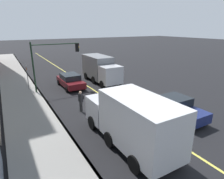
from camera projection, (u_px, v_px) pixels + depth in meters
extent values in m
plane|color=black|center=(111.00, 101.00, 17.99)|extent=(200.00, 200.00, 0.00)
cube|color=gray|center=(31.00, 117.00, 14.62)|extent=(80.00, 3.63, 0.15)
cube|color=slate|center=(54.00, 112.00, 15.45)|extent=(80.00, 0.16, 0.15)
cube|color=#D8CC4C|center=(111.00, 101.00, 17.99)|extent=(80.00, 0.16, 0.01)
cube|color=#591116|center=(71.00, 82.00, 21.94)|extent=(4.75, 1.93, 0.63)
cube|color=black|center=(70.00, 77.00, 21.82)|extent=(2.40, 1.78, 0.58)
cylinder|color=black|center=(59.00, 82.00, 22.87)|extent=(0.60, 0.22, 0.60)
cylinder|color=black|center=(74.00, 80.00, 23.78)|extent=(0.60, 0.22, 0.60)
cylinder|color=black|center=(67.00, 90.00, 20.29)|extent=(0.60, 0.22, 0.60)
cylinder|color=black|center=(84.00, 87.00, 21.20)|extent=(0.60, 0.22, 0.60)
cube|color=navy|center=(176.00, 109.00, 14.55)|extent=(4.63, 1.90, 0.71)
cube|color=black|center=(176.00, 101.00, 14.44)|extent=(1.88, 1.75, 0.62)
cylinder|color=black|center=(201.00, 119.00, 13.84)|extent=(0.60, 0.22, 0.60)
cylinder|color=black|center=(183.00, 125.00, 12.96)|extent=(0.60, 0.22, 0.60)
cylinder|color=black|center=(169.00, 105.00, 16.36)|extent=(0.60, 0.22, 0.60)
cylinder|color=black|center=(153.00, 109.00, 15.47)|extent=(0.60, 0.22, 0.60)
cube|color=silver|center=(107.00, 108.00, 13.26)|extent=(1.95, 2.38, 1.62)
cube|color=silver|center=(140.00, 122.00, 10.17)|extent=(4.87, 2.38, 2.68)
cylinder|color=black|center=(92.00, 123.00, 12.97)|extent=(0.90, 0.28, 0.90)
cylinder|color=black|center=(121.00, 115.00, 14.06)|extent=(0.90, 0.28, 0.90)
cylinder|color=black|center=(135.00, 164.00, 9.04)|extent=(0.90, 0.28, 0.90)
cylinder|color=black|center=(170.00, 149.00, 10.13)|extent=(0.90, 0.28, 0.90)
cylinder|color=black|center=(110.00, 139.00, 11.04)|extent=(0.90, 0.28, 0.90)
cylinder|color=black|center=(141.00, 129.00, 12.13)|extent=(0.90, 0.28, 0.90)
cube|color=silver|center=(111.00, 75.00, 21.69)|extent=(1.87, 2.26, 1.98)
cube|color=slate|center=(97.00, 66.00, 24.38)|extent=(4.67, 2.26, 2.72)
cylinder|color=black|center=(119.00, 82.00, 22.51)|extent=(0.90, 0.28, 0.90)
cylinder|color=black|center=(102.00, 85.00, 21.48)|extent=(0.90, 0.28, 0.90)
cylinder|color=black|center=(101.00, 74.00, 26.28)|extent=(0.90, 0.28, 0.90)
cylinder|color=black|center=(86.00, 76.00, 25.25)|extent=(0.90, 0.28, 0.90)
cylinder|color=black|center=(109.00, 78.00, 24.36)|extent=(0.90, 0.28, 0.90)
cylinder|color=black|center=(94.00, 80.00, 23.33)|extent=(0.90, 0.28, 0.90)
cylinder|color=#383838|center=(82.00, 107.00, 15.51)|extent=(0.16, 0.16, 0.87)
cylinder|color=#383838|center=(80.00, 106.00, 15.68)|extent=(0.16, 0.16, 0.87)
cube|color=#262628|center=(81.00, 98.00, 15.36)|extent=(0.44, 0.28, 0.65)
sphere|color=tan|center=(80.00, 92.00, 15.22)|extent=(0.24, 0.24, 0.24)
cube|color=black|center=(82.00, 97.00, 15.45)|extent=(0.28, 0.19, 0.34)
cylinder|color=#1E3823|center=(33.00, 69.00, 19.25)|extent=(0.16, 0.16, 5.20)
cylinder|color=#1E3823|center=(56.00, 44.00, 19.71)|extent=(0.10, 4.92, 0.10)
cube|color=black|center=(77.00, 47.00, 20.91)|extent=(0.28, 0.30, 0.90)
sphere|color=#360605|center=(78.00, 45.00, 20.90)|extent=(0.18, 0.18, 0.18)
sphere|color=gold|center=(79.00, 47.00, 20.99)|extent=(0.18, 0.18, 0.18)
sphere|color=black|center=(79.00, 50.00, 21.09)|extent=(0.18, 0.18, 0.18)
cylinder|color=slate|center=(28.00, 77.00, 20.59)|extent=(0.08, 0.08, 2.92)
cube|color=white|center=(26.00, 65.00, 20.19)|extent=(0.60, 0.02, 0.20)
cube|color=#DB5919|center=(26.00, 69.00, 20.29)|extent=(0.44, 0.02, 0.28)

